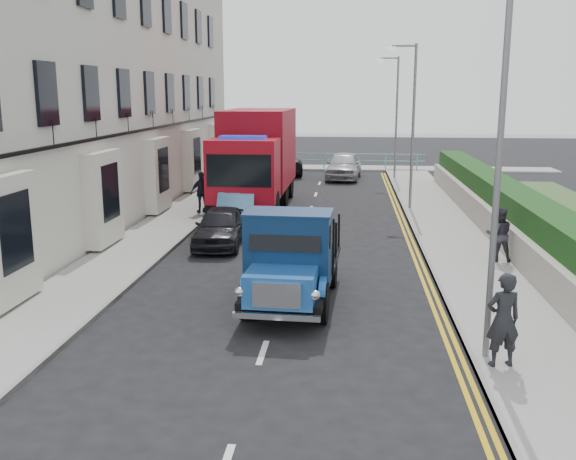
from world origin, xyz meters
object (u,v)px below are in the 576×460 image
object	(u,v)px
lamp_mid	(410,117)
lamp_far	(395,110)
bedford_lorry	(290,265)
parked_car_front	(221,226)
lamp_near	(492,152)
red_lorry	(256,156)
pedestrian_east_near	(503,320)

from	to	relation	value
lamp_mid	lamp_far	distance (m)	10.00
bedford_lorry	parked_car_front	size ratio (longest dim) A/B	1.34
lamp_near	lamp_far	bearing A→B (deg)	90.00
red_lorry	lamp_far	bearing A→B (deg)	56.17
lamp_mid	parked_car_front	distance (m)	10.40
bedford_lorry	lamp_far	bearing A→B (deg)	83.27
lamp_far	bedford_lorry	size ratio (longest dim) A/B	1.38
lamp_far	red_lorry	world-z (taller)	lamp_far
lamp_mid	pedestrian_east_near	bearing A→B (deg)	-88.97
parked_car_front	pedestrian_east_near	distance (m)	11.69
lamp_near	lamp_far	distance (m)	26.00
lamp_mid	bedford_lorry	size ratio (longest dim) A/B	1.38
lamp_far	bedford_lorry	world-z (taller)	lamp_far
lamp_far	pedestrian_east_near	size ratio (longest dim) A/B	3.95
bedford_lorry	red_lorry	xyz separation A→B (m)	(-2.75, 13.62, 1.19)
lamp_near	lamp_mid	xyz separation A→B (m)	(0.00, 16.00, 0.00)
lamp_far	lamp_near	bearing A→B (deg)	-90.00
bedford_lorry	pedestrian_east_near	distance (m)	5.21
lamp_mid	parked_car_front	world-z (taller)	lamp_mid
bedford_lorry	red_lorry	bearing A→B (deg)	104.14
lamp_mid	parked_car_front	xyz separation A→B (m)	(-6.78, -7.14, -3.35)
bedford_lorry	parked_car_front	world-z (taller)	bedford_lorry
lamp_near	pedestrian_east_near	bearing A→B (deg)	-56.16
lamp_near	pedestrian_east_near	world-z (taller)	lamp_near
bedford_lorry	pedestrian_east_near	world-z (taller)	bedford_lorry
lamp_near	parked_car_front	world-z (taller)	lamp_near
lamp_mid	lamp_near	bearing A→B (deg)	-90.00
bedford_lorry	pedestrian_east_near	bearing A→B (deg)	-33.83
red_lorry	pedestrian_east_near	distance (m)	18.15
parked_car_front	lamp_near	bearing A→B (deg)	-54.30
lamp_near	red_lorry	xyz separation A→B (m)	(-6.64, 16.29, -1.73)
parked_car_front	pedestrian_east_near	size ratio (longest dim) A/B	2.14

